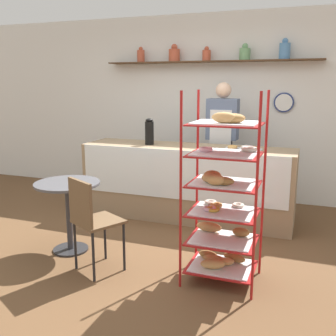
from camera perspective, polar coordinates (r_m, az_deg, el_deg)
ground_plane at (r=4.23m, az=-1.78°, el=-11.60°), size 14.00×14.00×0.00m
back_wall at (r=5.99m, az=6.22°, el=8.85°), size 10.00×0.30×2.70m
display_counter at (r=5.02m, az=2.71°, el=-2.09°), size 2.67×0.65×0.94m
pastry_rack at (r=3.38m, az=7.91°, el=-4.42°), size 0.63×0.50×1.65m
person_worker at (r=5.40m, az=7.84°, el=3.97°), size 0.41×0.23×1.72m
cafe_table at (r=4.13m, az=-14.30°, el=-4.51°), size 0.66×0.66×0.73m
cafe_chair at (r=3.60m, az=-11.23°, el=-6.79°), size 0.51×0.51×0.89m
coffee_carafe at (r=5.05m, az=-2.72°, el=5.27°), size 0.11×0.11×0.33m
donut_tray_counter at (r=4.71m, az=11.16°, el=2.82°), size 0.43×0.28×0.05m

